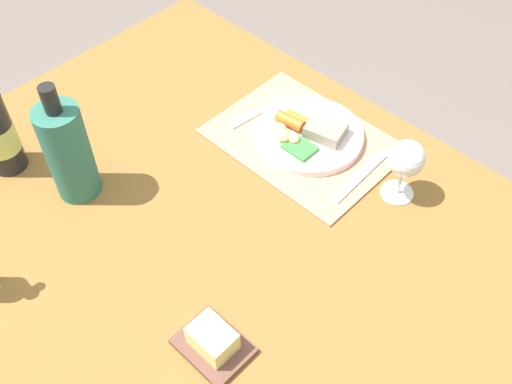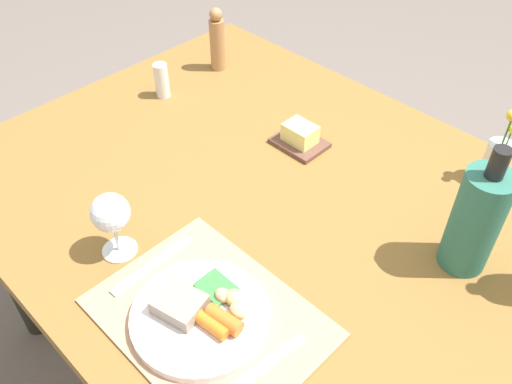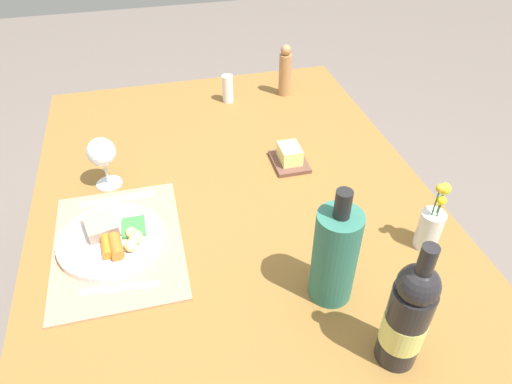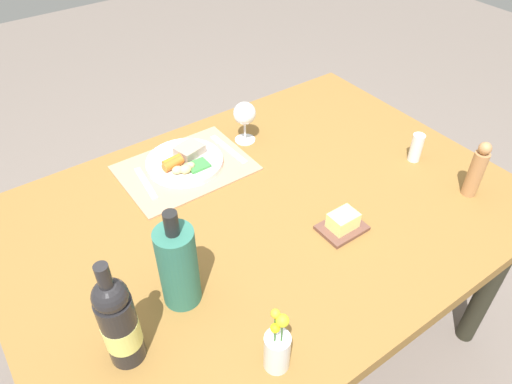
% 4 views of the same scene
% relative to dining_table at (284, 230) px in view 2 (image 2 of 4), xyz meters
% --- Properties ---
extents(ground_plane, '(8.00, 8.00, 0.00)m').
position_rel_dining_table_xyz_m(ground_plane, '(0.00, 0.00, -0.64)').
color(ground_plane, '#70645C').
extents(dining_table, '(1.53, 1.09, 0.71)m').
position_rel_dining_table_xyz_m(dining_table, '(0.00, 0.00, 0.00)').
color(dining_table, olive).
rests_on(dining_table, ground_plane).
extents(placemat, '(0.42, 0.31, 0.01)m').
position_rel_dining_table_xyz_m(placemat, '(0.10, -0.31, 0.08)').
color(placemat, tan).
rests_on(placemat, dining_table).
extents(dinner_plate, '(0.26, 0.26, 0.05)m').
position_rel_dining_table_xyz_m(dinner_plate, '(0.09, -0.33, 0.09)').
color(dinner_plate, white).
rests_on(dinner_plate, placemat).
extents(fork, '(0.03, 0.20, 0.00)m').
position_rel_dining_table_xyz_m(fork, '(-0.07, -0.31, 0.08)').
color(fork, silver).
rests_on(fork, placemat).
extents(knife, '(0.04, 0.17, 0.00)m').
position_rel_dining_table_xyz_m(knife, '(0.24, -0.31, 0.08)').
color(knife, silver).
rests_on(knife, placemat).
extents(pepper_mill, '(0.04, 0.04, 0.19)m').
position_rel_dining_table_xyz_m(pepper_mill, '(-0.56, 0.31, 0.16)').
color(pepper_mill, '#B37C4D').
rests_on(pepper_mill, dining_table).
extents(wine_glass, '(0.08, 0.08, 0.15)m').
position_rel_dining_table_xyz_m(wine_glass, '(-0.16, -0.34, 0.18)').
color(wine_glass, white).
rests_on(wine_glass, dining_table).
extents(salt_shaker, '(0.04, 0.04, 0.10)m').
position_rel_dining_table_xyz_m(salt_shaker, '(-0.56, 0.09, 0.12)').
color(salt_shaker, white).
rests_on(salt_shaker, dining_table).
extents(flower_vase, '(0.06, 0.06, 0.19)m').
position_rel_dining_table_xyz_m(flower_vase, '(0.28, 0.42, 0.14)').
color(flower_vase, silver).
rests_on(flower_vase, dining_table).
extents(butter_dish, '(0.13, 0.10, 0.06)m').
position_rel_dining_table_xyz_m(butter_dish, '(-0.13, 0.20, 0.10)').
color(butter_dish, brown).
rests_on(butter_dish, dining_table).
extents(cooler_bottle, '(0.09, 0.09, 0.29)m').
position_rel_dining_table_xyz_m(cooler_bottle, '(0.36, 0.14, 0.19)').
color(cooler_bottle, '#2E6D5B').
rests_on(cooler_bottle, dining_table).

